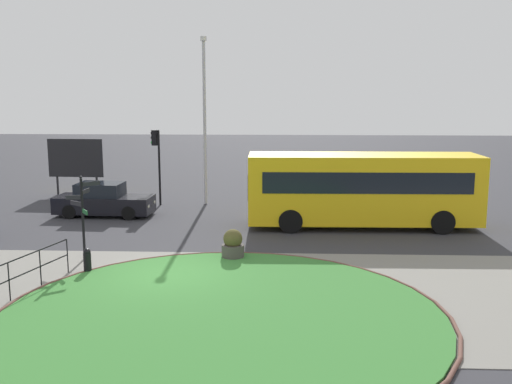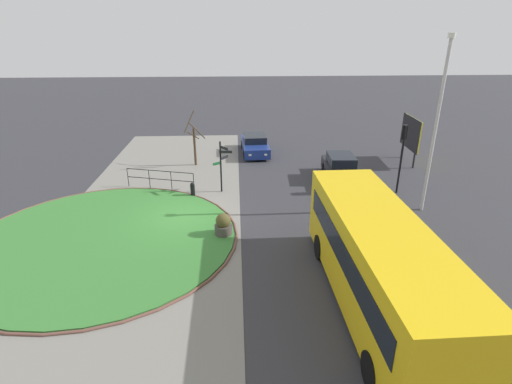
{
  "view_description": "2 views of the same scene",
  "coord_description": "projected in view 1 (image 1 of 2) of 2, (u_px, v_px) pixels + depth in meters",
  "views": [
    {
      "loc": [
        3.58,
        -17.89,
        5.88
      ],
      "look_at": [
        2.64,
        4.03,
        2.06
      ],
      "focal_mm": 41.34,
      "sensor_mm": 36.0,
      "label": 1
    },
    {
      "loc": [
        17.84,
        2.68,
        8.76
      ],
      "look_at": [
        1.84,
        3.49,
        2.08
      ],
      "focal_mm": 27.95,
      "sensor_mm": 36.0,
      "label": 2
    }
  ],
  "objects": [
    {
      "name": "ground",
      "position": [
        168.0,
        277.0,
        18.77
      ],
      "size": [
        120.0,
        120.0,
        0.0
      ],
      "primitive_type": "plane",
      "color": "#333338"
    },
    {
      "name": "sidewalk_paving",
      "position": [
        158.0,
        293.0,
        17.19
      ],
      "size": [
        32.0,
        8.8,
        0.02
      ],
      "primitive_type": "cube",
      "color": "gray",
      "rests_on": "ground"
    },
    {
      "name": "grass_island",
      "position": [
        222.0,
        315.0,
        15.4
      ],
      "size": [
        11.69,
        11.69,
        0.1
      ],
      "primitive_type": "cylinder",
      "color": "#387A33",
      "rests_on": "ground"
    },
    {
      "name": "grass_kerb_ring",
      "position": [
        222.0,
        315.0,
        15.4
      ],
      "size": [
        12.0,
        12.0,
        0.11
      ],
      "primitive_type": "torus",
      "color": "brown",
      "rests_on": "ground"
    },
    {
      "name": "signpost_directional",
      "position": [
        83.0,
        210.0,
        20.41
      ],
      "size": [
        1.08,
        1.06,
        2.97
      ],
      "color": "black",
      "rests_on": "ground"
    },
    {
      "name": "bollard_foreground",
      "position": [
        87.0,
        261.0,
        19.02
      ],
      "size": [
        0.25,
        0.25,
        0.84
      ],
      "color": "black",
      "rests_on": "ground"
    },
    {
      "name": "railing_grass_edge",
      "position": [
        25.0,
        269.0,
        17.09
      ],
      "size": [
        1.09,
        3.97,
        1.14
      ],
      "rotation": [
        0.0,
        0.0,
        4.45
      ],
      "color": "black",
      "rests_on": "ground"
    },
    {
      "name": "bus_yellow",
      "position": [
        363.0,
        188.0,
        25.25
      ],
      "size": [
        9.84,
        2.7,
        3.16
      ],
      "rotation": [
        0.0,
        0.0,
        3.16
      ],
      "color": "yellow",
      "rests_on": "ground"
    },
    {
      "name": "car_near_lane",
      "position": [
        104.0,
        201.0,
        27.71
      ],
      "size": [
        4.61,
        1.93,
        1.57
      ],
      "rotation": [
        0.0,
        0.0,
        -0.05
      ],
      "color": "black",
      "rests_on": "ground"
    },
    {
      "name": "traffic_light_near",
      "position": [
        156.0,
        150.0,
        29.98
      ],
      "size": [
        0.48,
        0.31,
        3.86
      ],
      "rotation": [
        0.0,
        0.0,
        2.91
      ],
      "color": "black",
      "rests_on": "ground"
    },
    {
      "name": "lamppost_tall",
      "position": [
        205.0,
        116.0,
        29.97
      ],
      "size": [
        0.32,
        0.32,
        8.5
      ],
      "color": "#B7B7BC",
      "rests_on": "ground"
    },
    {
      "name": "billboard_left",
      "position": [
        76.0,
        159.0,
        33.0
      ],
      "size": [
        3.15,
        0.29,
        3.18
      ],
      "rotation": [
        0.0,
        0.0,
        -0.05
      ],
      "color": "black",
      "rests_on": "ground"
    },
    {
      "name": "planter_near_signpost",
      "position": [
        233.0,
        246.0,
        20.6
      ],
      "size": [
        0.79,
        0.79,
        1.08
      ],
      "color": "#47423D",
      "rests_on": "ground"
    }
  ]
}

